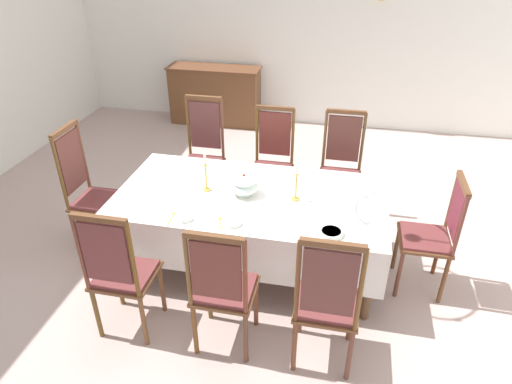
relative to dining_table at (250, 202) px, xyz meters
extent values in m
cube|color=#B69E96|center=(0.00, 0.12, -0.70)|extent=(7.08, 7.12, 0.04)
cube|color=white|center=(0.00, 3.71, 1.11)|extent=(7.08, 0.08, 3.57)
cylinder|color=brown|center=(-1.06, -0.50, -0.32)|extent=(0.07, 0.07, 0.71)
cylinder|color=brown|center=(1.06, -0.50, -0.32)|extent=(0.07, 0.07, 0.71)
cylinder|color=#5B3119|center=(-1.06, 0.50, -0.32)|extent=(0.07, 0.07, 0.71)
cylinder|color=brown|center=(1.06, 0.50, -0.32)|extent=(0.07, 0.07, 0.71)
cube|color=brown|center=(0.00, 0.00, 0.00)|extent=(2.20, 1.08, 0.08)
cube|color=brown|center=(0.00, 0.00, 0.05)|extent=(2.32, 1.20, 0.03)
cube|color=white|center=(0.00, 0.00, 0.07)|extent=(2.34, 1.22, 0.00)
cube|color=white|center=(0.00, -0.60, -0.15)|extent=(2.34, 0.00, 0.44)
cube|color=white|center=(0.00, 0.60, -0.15)|extent=(2.34, 0.00, 0.44)
cube|color=white|center=(-1.16, 0.00, -0.15)|extent=(0.00, 1.22, 0.44)
cube|color=white|center=(1.16, 0.00, -0.15)|extent=(0.00, 1.22, 0.44)
cylinder|color=brown|center=(-0.95, -0.76, -0.44)|extent=(0.04, 0.04, 0.48)
cylinder|color=brown|center=(-0.57, -0.76, -0.44)|extent=(0.04, 0.04, 0.48)
cylinder|color=brown|center=(-0.95, -1.12, -0.44)|extent=(0.04, 0.04, 0.48)
cylinder|color=brown|center=(-0.57, -1.12, -0.44)|extent=(0.04, 0.04, 0.48)
cube|color=brown|center=(-0.76, -0.94, -0.18)|extent=(0.44, 0.42, 0.02)
cube|color=brown|center=(-0.76, -0.94, -0.16)|extent=(0.40, 0.38, 0.02)
cylinder|color=brown|center=(-0.95, -1.13, 0.14)|extent=(0.03, 0.03, 0.63)
cylinder|color=brown|center=(-0.56, -1.13, 0.14)|extent=(0.03, 0.03, 0.63)
cube|color=brown|center=(-0.76, -1.13, 0.17)|extent=(0.34, 0.02, 0.48)
cube|color=brown|center=(-0.76, -1.13, 0.46)|extent=(0.40, 0.04, 0.04)
cylinder|color=brown|center=(-0.57, 0.76, -0.44)|extent=(0.04, 0.04, 0.48)
cylinder|color=brown|center=(-0.95, 0.76, -0.44)|extent=(0.04, 0.04, 0.48)
cylinder|color=brown|center=(-0.57, 1.12, -0.44)|extent=(0.04, 0.04, 0.48)
cylinder|color=brown|center=(-0.95, 1.12, -0.44)|extent=(0.04, 0.04, 0.48)
cube|color=brown|center=(-0.76, 0.94, -0.18)|extent=(0.44, 0.42, 0.02)
cube|color=brown|center=(-0.76, 0.94, -0.16)|extent=(0.40, 0.38, 0.02)
cylinder|color=brown|center=(-0.56, 1.13, 0.18)|extent=(0.03, 0.03, 0.70)
cylinder|color=brown|center=(-0.95, 1.13, 0.18)|extent=(0.03, 0.03, 0.70)
cube|color=brown|center=(-0.76, 1.13, 0.21)|extent=(0.34, 0.02, 0.53)
cube|color=brown|center=(-0.76, 1.13, 0.53)|extent=(0.40, 0.04, 0.04)
cylinder|color=brown|center=(-0.17, -0.76, -0.44)|extent=(0.04, 0.04, 0.48)
cylinder|color=brown|center=(0.21, -0.76, -0.44)|extent=(0.04, 0.04, 0.48)
cylinder|color=brown|center=(-0.17, -1.12, -0.44)|extent=(0.04, 0.04, 0.48)
cylinder|color=#543425|center=(0.21, -1.12, -0.44)|extent=(0.04, 0.04, 0.48)
cube|color=brown|center=(0.02, -0.94, -0.18)|extent=(0.44, 0.42, 0.02)
cube|color=brown|center=(0.02, -0.94, -0.16)|extent=(0.40, 0.38, 0.02)
cylinder|color=brown|center=(-0.17, -1.13, 0.13)|extent=(0.03, 0.03, 0.60)
cylinder|color=brown|center=(0.22, -1.13, 0.13)|extent=(0.03, 0.03, 0.60)
cube|color=brown|center=(0.02, -1.13, 0.16)|extent=(0.34, 0.02, 0.45)
cube|color=brown|center=(0.02, -1.13, 0.43)|extent=(0.40, 0.04, 0.04)
cylinder|color=brown|center=(0.21, 0.76, -0.44)|extent=(0.04, 0.04, 0.48)
cylinder|color=brown|center=(-0.17, 0.76, -0.44)|extent=(0.04, 0.04, 0.48)
cylinder|color=brown|center=(0.21, 1.12, -0.44)|extent=(0.04, 0.04, 0.48)
cylinder|color=brown|center=(-0.17, 1.12, -0.44)|extent=(0.04, 0.04, 0.48)
cube|color=brown|center=(0.02, 0.94, -0.18)|extent=(0.44, 0.42, 0.02)
cube|color=brown|center=(0.02, 0.94, -0.16)|extent=(0.40, 0.38, 0.02)
cylinder|color=brown|center=(0.22, 1.13, 0.15)|extent=(0.03, 0.03, 0.64)
cylinder|color=brown|center=(-0.17, 1.13, 0.15)|extent=(0.03, 0.03, 0.64)
cube|color=brown|center=(0.02, 1.13, 0.18)|extent=(0.34, 0.02, 0.49)
cube|color=brown|center=(0.02, 1.13, 0.47)|extent=(0.40, 0.04, 0.04)
cylinder|color=brown|center=(0.56, -0.76, -0.44)|extent=(0.04, 0.04, 0.48)
cylinder|color=brown|center=(0.94, -0.76, -0.44)|extent=(0.04, 0.04, 0.48)
cylinder|color=brown|center=(0.56, -1.12, -0.44)|extent=(0.04, 0.04, 0.48)
cylinder|color=brown|center=(0.94, -1.12, -0.44)|extent=(0.04, 0.04, 0.48)
cube|color=brown|center=(0.75, -0.94, -0.18)|extent=(0.44, 0.42, 0.02)
cube|color=brown|center=(0.75, -0.94, -0.16)|extent=(0.40, 0.38, 0.02)
cylinder|color=#553119|center=(0.55, -1.13, 0.16)|extent=(0.03, 0.03, 0.66)
cylinder|color=brown|center=(0.94, -1.13, 0.16)|extent=(0.03, 0.03, 0.66)
cube|color=brown|center=(0.75, -1.13, 0.19)|extent=(0.34, 0.02, 0.50)
cube|color=brown|center=(0.75, -1.13, 0.48)|extent=(0.40, 0.04, 0.04)
cylinder|color=brown|center=(0.94, 0.76, -0.44)|extent=(0.04, 0.04, 0.48)
cylinder|color=brown|center=(0.56, 0.76, -0.44)|extent=(0.04, 0.04, 0.48)
cylinder|color=brown|center=(0.94, 1.12, -0.44)|extent=(0.04, 0.04, 0.48)
cylinder|color=#55311E|center=(0.56, 1.12, -0.44)|extent=(0.04, 0.04, 0.48)
cube|color=brown|center=(0.75, 0.94, -0.18)|extent=(0.44, 0.42, 0.02)
cube|color=brown|center=(0.75, 0.94, -0.16)|extent=(0.40, 0.38, 0.02)
cylinder|color=brown|center=(0.94, 1.13, 0.15)|extent=(0.03, 0.03, 0.65)
cylinder|color=brown|center=(0.55, 1.13, 0.15)|extent=(0.03, 0.03, 0.65)
cube|color=brown|center=(0.75, 1.13, 0.19)|extent=(0.34, 0.02, 0.50)
cube|color=brown|center=(0.75, 1.13, 0.48)|extent=(0.40, 0.04, 0.04)
cylinder|color=brown|center=(-1.32, 0.19, -0.44)|extent=(0.04, 0.04, 0.48)
cylinder|color=brown|center=(-1.32, -0.19, -0.44)|extent=(0.04, 0.04, 0.48)
cylinder|color=brown|center=(-1.68, 0.19, -0.44)|extent=(0.04, 0.04, 0.48)
cylinder|color=#563218|center=(-1.68, -0.19, -0.44)|extent=(0.04, 0.04, 0.48)
cube|color=brown|center=(-1.50, 0.00, -0.18)|extent=(0.42, 0.44, 0.02)
cube|color=brown|center=(-1.50, 0.00, -0.16)|extent=(0.38, 0.40, 0.02)
cylinder|color=brown|center=(-1.69, 0.20, 0.19)|extent=(0.03, 0.03, 0.72)
cylinder|color=brown|center=(-1.69, -0.20, 0.19)|extent=(0.03, 0.03, 0.72)
cube|color=brown|center=(-1.69, 0.00, 0.22)|extent=(0.02, 0.34, 0.54)
cube|color=brown|center=(-1.69, 0.00, 0.54)|extent=(0.04, 0.40, 0.04)
cylinder|color=brown|center=(1.32, -0.19, -0.44)|extent=(0.04, 0.04, 0.48)
cylinder|color=brown|center=(1.32, 0.19, -0.44)|extent=(0.04, 0.04, 0.48)
cylinder|color=brown|center=(1.68, -0.19, -0.44)|extent=(0.04, 0.04, 0.48)
cylinder|color=brown|center=(1.68, 0.19, -0.44)|extent=(0.04, 0.04, 0.48)
cube|color=brown|center=(1.50, 0.00, -0.18)|extent=(0.42, 0.44, 0.02)
cube|color=brown|center=(1.50, 0.00, -0.16)|extent=(0.38, 0.40, 0.02)
cylinder|color=brown|center=(1.69, -0.20, 0.10)|extent=(0.03, 0.03, 0.55)
cylinder|color=brown|center=(1.69, 0.20, 0.10)|extent=(0.03, 0.03, 0.55)
cube|color=maroon|center=(1.69, 0.00, 0.13)|extent=(0.02, 0.34, 0.42)
cube|color=brown|center=(1.69, 0.00, 0.38)|extent=(0.04, 0.40, 0.04)
cylinder|color=white|center=(-0.06, 0.00, 0.08)|extent=(0.14, 0.14, 0.02)
ellipsoid|color=white|center=(-0.06, 0.00, 0.15)|extent=(0.25, 0.25, 0.11)
ellipsoid|color=silver|center=(-0.06, 0.00, 0.21)|extent=(0.22, 0.22, 0.09)
sphere|color=brown|center=(-0.06, 0.00, 0.26)|extent=(0.03, 0.03, 0.03)
cylinder|color=gold|center=(-0.40, 0.00, 0.08)|extent=(0.07, 0.07, 0.02)
cylinder|color=gold|center=(-0.40, 0.00, 0.20)|extent=(0.02, 0.02, 0.23)
cone|color=gold|center=(-0.40, 0.00, 0.32)|extent=(0.04, 0.04, 0.02)
cylinder|color=silver|center=(-0.40, 0.00, 0.38)|extent=(0.02, 0.02, 0.10)
cylinder|color=gold|center=(0.40, 0.00, 0.08)|extent=(0.07, 0.07, 0.02)
cylinder|color=gold|center=(0.40, 0.00, 0.20)|extent=(0.02, 0.02, 0.22)
cone|color=gold|center=(0.40, 0.00, 0.32)|extent=(0.04, 0.04, 0.02)
cylinder|color=silver|center=(0.40, 0.00, 0.38)|extent=(0.02, 0.02, 0.10)
cylinder|color=white|center=(-0.04, -0.46, 0.09)|extent=(0.15, 0.15, 0.03)
cylinder|color=white|center=(-0.04, -0.46, 0.09)|extent=(0.12, 0.12, 0.02)
torus|color=brown|center=(-0.04, -0.46, 0.10)|extent=(0.14, 0.14, 0.01)
cylinder|color=white|center=(-0.44, -0.47, 0.09)|extent=(0.15, 0.15, 0.03)
cylinder|color=white|center=(-0.44, -0.47, 0.09)|extent=(0.12, 0.12, 0.02)
torus|color=brown|center=(-0.44, -0.47, 0.10)|extent=(0.14, 0.14, 0.01)
cylinder|color=white|center=(0.73, -0.45, 0.09)|extent=(0.18, 0.18, 0.03)
cylinder|color=silver|center=(0.73, -0.45, 0.09)|extent=(0.15, 0.15, 0.02)
torus|color=brown|center=(0.73, -0.45, 0.10)|extent=(0.18, 0.18, 0.01)
cube|color=gold|center=(-0.14, -0.50, 0.08)|extent=(0.05, 0.14, 0.00)
ellipsoid|color=gold|center=(-0.16, -0.42, 0.08)|extent=(0.03, 0.05, 0.01)
cube|color=gold|center=(-0.54, -0.51, 0.08)|extent=(0.02, 0.14, 0.00)
ellipsoid|color=gold|center=(-0.54, -0.43, 0.08)|extent=(0.03, 0.05, 0.01)
cube|color=brown|center=(-1.33, 3.39, -0.24)|extent=(1.40, 0.44, 0.88)
cube|color=brown|center=(-1.33, 3.39, 0.22)|extent=(1.44, 0.48, 0.02)
cube|color=#553A18|center=(-0.98, 3.62, -0.24)|extent=(0.59, 0.01, 0.70)
cube|color=#542E24|center=(-1.68, 3.62, -0.24)|extent=(0.59, 0.01, 0.70)
camera|label=1|loc=(0.74, -3.29, 2.09)|focal=31.62mm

